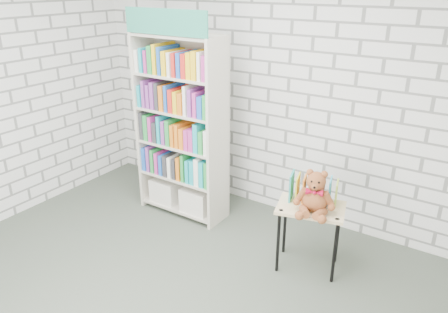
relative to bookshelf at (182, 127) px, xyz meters
The scene contains 6 objects.
ground 1.84m from the bookshelf, 62.77° to the right, with size 4.50×4.50×0.00m, color #41493E.
room_shell 1.71m from the bookshelf, 62.77° to the right, with size 4.52×4.02×2.81m.
bookshelf is the anchor object (origin of this frame).
display_table 1.69m from the bookshelf, ahead, with size 0.67×0.54×0.63m.
table_books 1.61m from the bookshelf, ahead, with size 0.44×0.28×0.24m.
teddy_bear 1.71m from the bookshelf, 10.01° to the right, with size 0.35×0.34×0.39m.
Camera 1 is at (2.15, -2.12, 2.51)m, focal length 35.00 mm.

